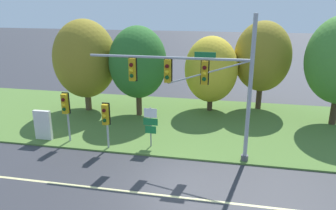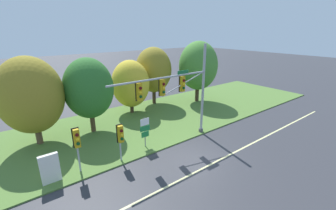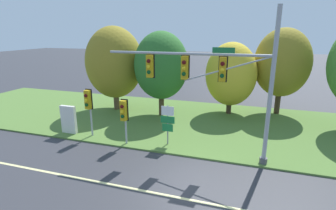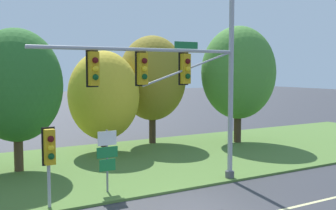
# 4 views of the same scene
# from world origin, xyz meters

# --- Properties ---
(ground_plane) EXTENTS (160.00, 160.00, 0.00)m
(ground_plane) POSITION_xyz_m (0.00, 0.00, 0.00)
(ground_plane) COLOR #333338
(lane_stripe) EXTENTS (36.00, 0.16, 0.01)m
(lane_stripe) POSITION_xyz_m (0.00, -1.20, 0.00)
(lane_stripe) COLOR beige
(lane_stripe) RESTS_ON ground
(grass_verge) EXTENTS (48.00, 11.50, 0.10)m
(grass_verge) POSITION_xyz_m (0.00, 8.25, 0.05)
(grass_verge) COLOR #517533
(grass_verge) RESTS_ON ground
(traffic_signal_mast) EXTENTS (8.88, 0.49, 7.86)m
(traffic_signal_mast) POSITION_xyz_m (0.81, 2.91, 4.56)
(traffic_signal_mast) COLOR #9EA0A5
(traffic_signal_mast) RESTS_ON grass_verge
(pedestrian_signal_near_kerb) EXTENTS (0.46, 0.55, 2.83)m
(pedestrian_signal_near_kerb) POSITION_xyz_m (-4.52, 2.83, 2.12)
(pedestrian_signal_near_kerb) COLOR #9EA0A5
(pedestrian_signal_near_kerb) RESTS_ON grass_verge
(pedestrian_signal_further_along) EXTENTS (0.46, 0.55, 3.17)m
(pedestrian_signal_further_along) POSITION_xyz_m (-7.25, 3.28, 2.40)
(pedestrian_signal_further_along) COLOR #9EA0A5
(pedestrian_signal_further_along) RESTS_ON grass_verge
(route_sign_post) EXTENTS (0.87, 0.08, 2.46)m
(route_sign_post) POSITION_xyz_m (-2.05, 3.66, 1.62)
(route_sign_post) COLOR slate
(route_sign_post) RESTS_ON grass_verge
(tree_nearest_road) EXTENTS (4.83, 4.83, 7.14)m
(tree_nearest_road) POSITION_xyz_m (-8.69, 9.43, 4.20)
(tree_nearest_road) COLOR brown
(tree_nearest_road) RESTS_ON grass_verge
(tree_left_of_mast) EXTENTS (4.26, 4.26, 6.73)m
(tree_left_of_mast) POSITION_xyz_m (-4.34, 9.04, 4.16)
(tree_left_of_mast) COLOR #4C3823
(tree_left_of_mast) RESTS_ON grass_verge
(tree_behind_signpost) EXTENTS (4.11, 4.11, 5.88)m
(tree_behind_signpost) POSITION_xyz_m (0.90, 11.23, 3.41)
(tree_behind_signpost) COLOR #423021
(tree_behind_signpost) RESTS_ON grass_verge
(tree_mid_verge) EXTENTS (4.38, 4.38, 6.98)m
(tree_mid_verge) POSITION_xyz_m (4.76, 12.46, 4.33)
(tree_mid_verge) COLOR #423021
(tree_mid_verge) RESTS_ON grass_verge
(tree_tall_centre) EXTENTS (4.85, 4.85, 7.63)m
(tree_tall_centre) POSITION_xyz_m (9.76, 9.87, 4.68)
(tree_tall_centre) COLOR #423021
(tree_tall_centre) RESTS_ON grass_verge
(info_kiosk) EXTENTS (1.10, 0.24, 1.90)m
(info_kiosk) POSITION_xyz_m (-8.99, 3.38, 1.04)
(info_kiosk) COLOR silver
(info_kiosk) RESTS_ON grass_verge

